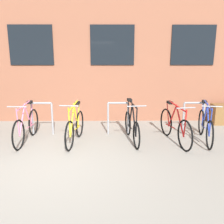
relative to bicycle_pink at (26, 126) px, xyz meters
The scene contains 9 objects.
ground_plane 1.71m from the bicycle_pink, 56.42° to the right, with size 42.00×42.00×0.00m, color gray.
storefront_building 6.15m from the bicycle_pink, 80.39° to the left, with size 28.00×7.32×6.16m.
bike_rack 1.37m from the bicycle_pink, 22.01° to the left, with size 6.58×0.05×0.88m.
bicycle_pink is the anchor object (origin of this frame).
bicycle_blue 4.39m from the bicycle_pink, ahead, with size 0.47×1.73×1.01m.
bicycle_red 3.62m from the bicycle_pink, ahead, with size 0.48×1.80×1.00m.
bicycle_black 2.58m from the bicycle_pink, ahead, with size 0.44×1.66×1.01m.
bicycle_yellow 1.20m from the bicycle_pink, ahead, with size 0.44×1.63×1.04m.
planter_box 5.70m from the bicycle_pink, 14.84° to the left, with size 0.70×0.44×0.60m, color brown.
Camera 1 is at (1.11, -4.54, 2.19)m, focal length 40.47 mm.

